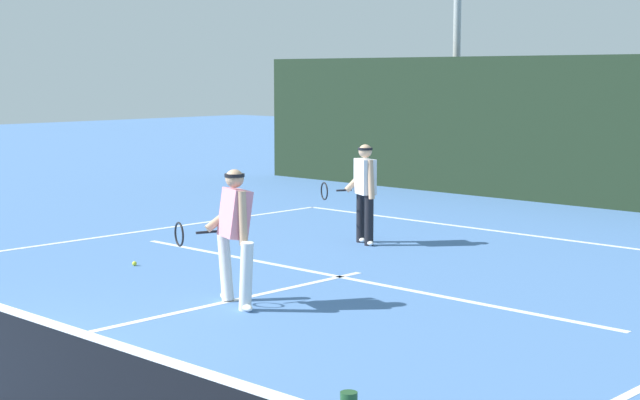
# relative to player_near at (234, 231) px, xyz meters

# --- Properties ---
(court_line_baseline_far) EXTENTS (10.20, 0.10, 0.01)m
(court_line_baseline_far) POSITION_rel_player_near_xyz_m (-0.20, 6.81, -0.89)
(court_line_baseline_far) COLOR white
(court_line_baseline_far) RESTS_ON ground_plane
(court_line_service) EXTENTS (8.31, 0.10, 0.01)m
(court_line_service) POSITION_rel_player_near_xyz_m (-0.20, 2.06, -0.89)
(court_line_service) COLOR white
(court_line_service) RESTS_ON ground_plane
(court_line_centre) EXTENTS (0.10, 6.40, 0.01)m
(court_line_centre) POSITION_rel_player_near_xyz_m (-0.20, -0.75, -0.89)
(court_line_centre) COLOR white
(court_line_centre) RESTS_ON ground_plane
(player_near) EXTENTS (1.04, 0.89, 1.62)m
(player_near) POSITION_rel_player_near_xyz_m (0.00, 0.00, 0.00)
(player_near) COLOR silver
(player_near) RESTS_ON ground_plane
(player_far) EXTENTS (0.96, 0.84, 1.60)m
(player_far) POSITION_rel_player_near_xyz_m (-1.68, 4.26, -0.01)
(player_far) COLOR black
(player_far) RESTS_ON ground_plane
(tennis_ball) EXTENTS (0.07, 0.07, 0.07)m
(tennis_ball) POSITION_rel_player_near_xyz_m (-2.85, 0.62, -0.86)
(tennis_ball) COLOR #D1E033
(tennis_ball) RESTS_ON ground_plane
(back_fence_windscreen) EXTENTS (20.53, 0.12, 3.09)m
(back_fence_windscreen) POSITION_rel_player_near_xyz_m (-0.20, 10.76, 0.66)
(back_fence_windscreen) COLOR black
(back_fence_windscreen) RESTS_ON ground_plane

